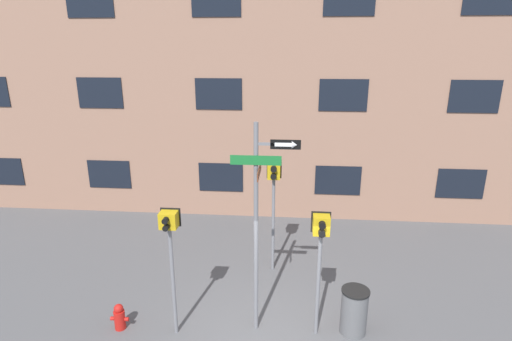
% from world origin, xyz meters
% --- Properties ---
extents(building_facade, '(24.00, 0.63, 14.25)m').
position_xyz_m(building_facade, '(0.00, 6.69, 7.12)').
color(building_facade, '#936B56').
rests_on(building_facade, ground_plane).
extents(street_sign_pole, '(1.30, 0.79, 4.44)m').
position_xyz_m(street_sign_pole, '(-0.21, 0.54, 2.61)').
color(street_sign_pole, slate).
rests_on(street_sign_pole, ground_plane).
extents(pedestrian_signal_left, '(0.39, 0.40, 2.76)m').
position_xyz_m(pedestrian_signal_left, '(-1.93, 0.26, 2.14)').
color(pedestrian_signal_left, slate).
rests_on(pedestrian_signal_left, ground_plane).
extents(pedestrian_signal_right, '(0.38, 0.40, 2.69)m').
position_xyz_m(pedestrian_signal_right, '(0.99, 0.49, 2.11)').
color(pedestrian_signal_right, slate).
rests_on(pedestrian_signal_right, ground_plane).
extents(pedestrian_signal_across, '(0.38, 0.40, 3.03)m').
position_xyz_m(pedestrian_signal_across, '(-0.03, 2.93, 2.38)').
color(pedestrian_signal_across, slate).
rests_on(pedestrian_signal_across, ground_plane).
extents(fire_hydrant, '(0.39, 0.23, 0.59)m').
position_xyz_m(fire_hydrant, '(-3.15, 0.28, 0.28)').
color(fire_hydrant, red).
rests_on(fire_hydrant, ground_plane).
extents(trash_bin, '(0.58, 0.58, 1.01)m').
position_xyz_m(trash_bin, '(1.76, 0.59, 0.51)').
color(trash_bin, '#59595B').
rests_on(trash_bin, ground_plane).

